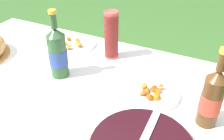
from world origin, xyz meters
TOP-DOWN VIEW (x-y plane):
  - garden_table at (0.00, 0.00)m, footprint 1.59×1.12m
  - tablecloth at (0.00, 0.00)m, footprint 1.60×1.13m
  - cup_stack at (0.08, 0.39)m, footprint 0.07×0.07m
  - cider_bottle_green at (-0.06, 0.13)m, footprint 0.09×0.09m
  - cider_bottle_amber at (0.61, 0.11)m, footprint 0.08×0.08m
  - snack_plate_near at (0.39, 0.18)m, footprint 0.22×0.22m
  - snack_plate_left at (-0.16, 0.41)m, footprint 0.24×0.24m

SIDE VIEW (x-z plane):
  - garden_table at x=0.00m, z-range 0.29..0.99m
  - tablecloth at x=0.00m, z-range 0.64..0.74m
  - snack_plate_left at x=-0.16m, z-range 0.69..0.74m
  - snack_plate_near at x=0.39m, z-range 0.69..0.75m
  - cider_bottle_amber at x=0.61m, z-range 0.66..0.98m
  - cider_bottle_green at x=-0.06m, z-range 0.66..0.99m
  - cup_stack at x=0.08m, z-range 0.70..0.96m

